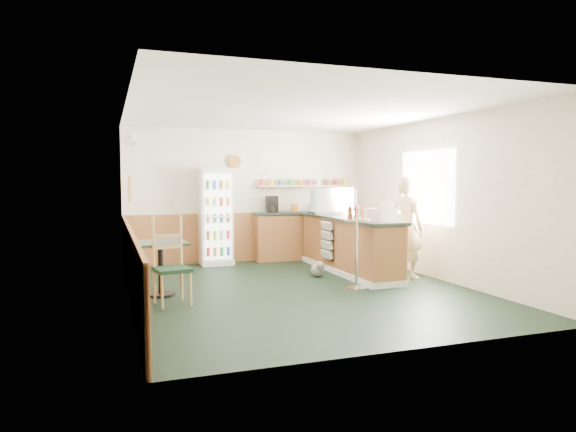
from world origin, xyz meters
name	(u,v)px	position (x,y,z in m)	size (l,w,h in m)	color
ground	(300,289)	(0.00, 0.00, 0.00)	(6.00, 6.00, 0.00)	black
room_envelope	(271,189)	(-0.23, 0.73, 1.52)	(5.04, 6.02, 2.72)	#F0E6CC
service_counter	(348,247)	(1.35, 1.07, 0.46)	(0.68, 3.01, 1.01)	#976130
back_counter	(305,233)	(1.19, 2.80, 0.55)	(2.24, 0.42, 1.69)	#976130
drinks_fridge	(216,217)	(-0.74, 2.74, 0.95)	(0.63, 0.53, 1.91)	white
display_case	(332,201)	(1.35, 1.80, 1.26)	(0.89, 0.47, 0.51)	silver
cash_register	(381,215)	(1.35, -0.08, 1.12)	(0.36, 0.38, 0.21)	beige
shopkeeper	(407,227)	(2.05, 0.24, 0.87)	(0.58, 0.42, 1.75)	tan
condiment_stand	(357,236)	(0.83, -0.27, 0.81)	(0.40, 0.40, 1.26)	silver
newspaper_rack	(327,241)	(0.99, 1.22, 0.57)	(0.09, 0.43, 0.69)	black
cafe_table	(161,258)	(-2.05, 0.27, 0.55)	(0.78, 0.78, 0.79)	black
cafe_chair	(171,258)	(-1.96, -0.25, 0.62)	(0.51, 0.51, 1.19)	#15301D
dog_doorstop	(318,269)	(0.65, 0.84, 0.13)	(0.24, 0.31, 0.28)	gray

